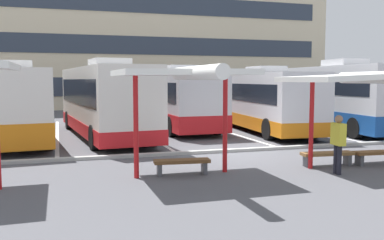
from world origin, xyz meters
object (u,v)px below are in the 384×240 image
coach_bus_2 (172,100)px  bench_3 (381,154)px  waiting_passenger_2 (338,140)px  coach_bus_0 (13,105)px  coach_bus_1 (104,101)px  coach_bus_4 (328,97)px  waiting_shelter_1 (185,75)px  bench_2 (327,156)px  bench_1 (182,163)px  waiting_shelter_2 (363,79)px  coach_bus_3 (254,100)px

coach_bus_2 → bench_3: bearing=-73.7°
bench_3 → waiting_passenger_2: 2.46m
coach_bus_0 → coach_bus_1: coach_bus_1 is taller
coach_bus_0 → waiting_passenger_2: (9.69, -10.55, -0.60)m
coach_bus_4 → waiting_passenger_2: coach_bus_4 is taller
waiting_shelter_1 → bench_2: size_ratio=2.70×
bench_2 → bench_3: same height
coach_bus_1 → bench_1: size_ratio=6.82×
waiting_shelter_2 → waiting_passenger_2: bearing=-153.4°
coach_bus_0 → bench_1: bearing=-60.1°
coach_bus_2 → coach_bus_3: 4.68m
coach_bus_4 → bench_1: 14.62m
coach_bus_1 → bench_2: coach_bus_1 is taller
coach_bus_2 → bench_3: size_ratio=5.98×
coach_bus_1 → bench_3: coach_bus_1 is taller
coach_bus_2 → waiting_shelter_2: bearing=-77.7°
bench_1 → bench_3: bearing=-4.1°
coach_bus_4 → waiting_shelter_1: coach_bus_4 is taller
bench_3 → waiting_passenger_2: bearing=-160.2°
coach_bus_2 → coach_bus_3: (4.30, -1.83, -0.01)m
coach_bus_2 → coach_bus_4: bearing=-19.2°
coach_bus_2 → waiting_passenger_2: 13.47m
bench_1 → waiting_shelter_2: size_ratio=0.33×
coach_bus_0 → coach_bus_1: size_ratio=0.96×
coach_bus_4 → waiting_passenger_2: size_ratio=7.00×
coach_bus_3 → bench_3: size_ratio=6.76×
bench_3 → waiting_passenger_2: waiting_passenger_2 is taller
coach_bus_1 → coach_bus_3: 8.53m
coach_bus_0 → coach_bus_2: 8.72m
coach_bus_1 → coach_bus_2: (4.17, 2.87, -0.12)m
waiting_shelter_1 → waiting_passenger_2: (4.35, -0.99, -1.86)m
coach_bus_3 → waiting_shelter_2: coach_bus_3 is taller
coach_bus_3 → waiting_shelter_1: coach_bus_3 is taller
coach_bus_2 → waiting_passenger_2: (1.45, -13.38, -0.61)m
coach_bus_1 → bench_3: 12.55m
coach_bus_3 → bench_2: (-2.42, -10.44, -1.26)m
coach_bus_0 → coach_bus_2: (8.25, 2.83, 0.00)m
waiting_shelter_1 → waiting_passenger_2: 4.83m
bench_1 → bench_3: (6.58, -0.47, 0.01)m
waiting_shelter_2 → bench_3: 2.60m
waiting_shelter_2 → coach_bus_3: bearing=82.0°
bench_1 → coach_bus_2: bearing=76.5°
coach_bus_0 → coach_bus_3: coach_bus_0 is taller
coach_bus_3 → waiting_shelter_2: (-1.52, -10.88, 1.18)m
bench_3 → coach_bus_2: bearing=106.3°
bench_3 → coach_bus_1: bearing=129.0°
coach_bus_3 → coach_bus_0: bearing=-175.5°
coach_bus_1 → waiting_shelter_1: bearing=-82.4°
coach_bus_1 → coach_bus_4: coach_bus_4 is taller
coach_bus_2 → bench_2: coach_bus_2 is taller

